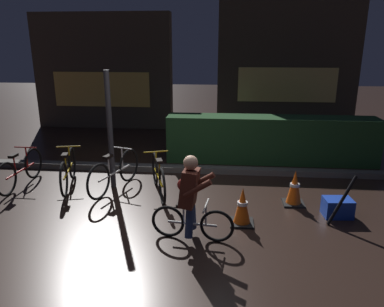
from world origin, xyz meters
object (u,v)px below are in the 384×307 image
blue_crate (337,208)px  cyclist (191,198)px  traffic_cone_near (242,207)px  parked_bike_left_mid (68,170)px  parked_bike_center_left (115,172)px  parked_bike_leftmost (21,170)px  parked_bike_center_right (158,176)px  traffic_cone_far (295,188)px  closed_umbrella (342,200)px  street_post (110,131)px

blue_crate → cyclist: cyclist is taller
traffic_cone_near → parked_bike_left_mid: bearing=159.6°
parked_bike_left_mid → parked_bike_center_left: parked_bike_center_left is taller
parked_bike_leftmost → parked_bike_center_right: (2.73, -0.12, 0.01)m
traffic_cone_far → cyclist: cyclist is taller
traffic_cone_far → closed_umbrella: bearing=-48.1°
parked_bike_center_left → parked_bike_center_right: bearing=-80.3°
street_post → parked_bike_center_right: 1.24m
traffic_cone_near → closed_umbrella: (1.51, 0.15, 0.10)m
blue_crate → closed_umbrella: (-0.03, -0.25, 0.24)m
parked_bike_center_right → traffic_cone_near: (1.49, -1.05, -0.05)m
parked_bike_center_left → traffic_cone_near: size_ratio=2.68×
street_post → parked_bike_left_mid: street_post is taller
parked_bike_leftmost → parked_bike_center_left: 1.87m
parked_bike_leftmost → traffic_cone_far: 5.15m
parked_bike_left_mid → traffic_cone_far: parked_bike_left_mid is taller
blue_crate → closed_umbrella: 0.34m
traffic_cone_far → traffic_cone_near: bearing=-138.7°
blue_crate → street_post: bearing=167.2°
parked_bike_leftmost → cyclist: cyclist is taller
parked_bike_left_mid → parked_bike_center_left: bearing=-108.1°
parked_bike_center_left → blue_crate: (3.89, -0.77, -0.20)m
traffic_cone_near → traffic_cone_far: size_ratio=0.96×
parked_bike_center_left → parked_bike_center_right: (0.86, -0.12, -0.01)m
cyclist → blue_crate: bearing=28.1°
parked_bike_center_right → traffic_cone_near: 1.83m
street_post → traffic_cone_far: size_ratio=3.60×
traffic_cone_far → cyclist: 2.15m
parked_bike_left_mid → parked_bike_center_right: 1.81m
parked_bike_leftmost → parked_bike_center_right: parked_bike_center_right is taller
parked_bike_center_left → street_post: bearing=49.1°
street_post → traffic_cone_near: bearing=-28.1°
traffic_cone_near → blue_crate: traffic_cone_near is taller
blue_crate → closed_umbrella: closed_umbrella is taller
parked_bike_center_right → cyclist: 1.76m
parked_bike_center_right → closed_umbrella: bearing=-125.0°
parked_bike_center_right → cyclist: (0.75, -1.56, 0.29)m
cyclist → closed_umbrella: (2.25, 0.66, -0.24)m
traffic_cone_near → closed_umbrella: 1.52m
traffic_cone_far → blue_crate: (0.62, -0.41, -0.15)m
parked_bike_leftmost → blue_crate: (5.76, -0.77, -0.18)m
street_post → traffic_cone_near: street_post is taller
traffic_cone_near → closed_umbrella: size_ratio=0.70×
street_post → blue_crate: street_post is taller
street_post → parked_bike_center_left: size_ratio=1.40×
blue_crate → traffic_cone_near: bearing=-165.4°
parked_bike_left_mid → cyclist: 3.10m
parked_bike_left_mid → blue_crate: 4.90m
traffic_cone_near → blue_crate: (1.54, 0.40, -0.14)m
parked_bike_leftmost → parked_bike_left_mid: size_ratio=0.99×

